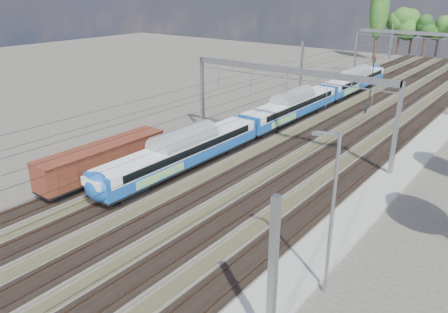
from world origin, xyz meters
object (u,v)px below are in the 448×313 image
Objects in this scene: emu_train at (291,104)px; freight_boxcar at (104,160)px; worker at (366,108)px; signal_near at (372,73)px; lamp_post at (331,210)px.

emu_train reaches higher than freight_boxcar.
worker is (6.29, 10.27, -1.74)m from emu_train.
worker is 0.25× the size of signal_near.
worker is at bearing 73.53° from freight_boxcar.
emu_train is 39.05× the size of worker.
signal_near is 50.49m from lamp_post.
worker is 0.16× the size of lamp_post.
lamp_post is at bearing -5.79° from freight_boxcar.
worker is 40.94m from lamp_post.
lamp_post reaches higher than worker.
lamp_post reaches higher than emu_train.
signal_near is (-2.90, 9.36, 3.29)m from worker.
freight_boxcar is (-4.50, -26.24, -0.52)m from emu_train.
lamp_post is at bearing -74.84° from signal_near.
signal_near reaches higher than emu_train.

